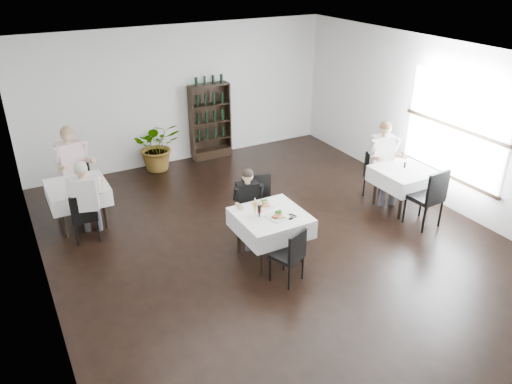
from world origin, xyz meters
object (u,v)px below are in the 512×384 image
(main_table, at_px, (271,222))
(potted_tree, at_px, (157,146))
(wine_shelf, at_px, (210,122))
(diner_main, at_px, (249,201))

(main_table, xyz_separation_m, potted_tree, (-0.41, 4.20, -0.07))
(wine_shelf, relative_size, main_table, 1.70)
(wine_shelf, xyz_separation_m, main_table, (-0.90, -4.31, -0.23))
(wine_shelf, relative_size, diner_main, 1.36)
(potted_tree, distance_m, diner_main, 3.65)
(main_table, bearing_deg, potted_tree, 95.62)
(potted_tree, xyz_separation_m, diner_main, (0.34, -3.63, 0.20))
(main_table, height_order, potted_tree, potted_tree)
(diner_main, bearing_deg, wine_shelf, 75.35)
(wine_shelf, height_order, diner_main, wine_shelf)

